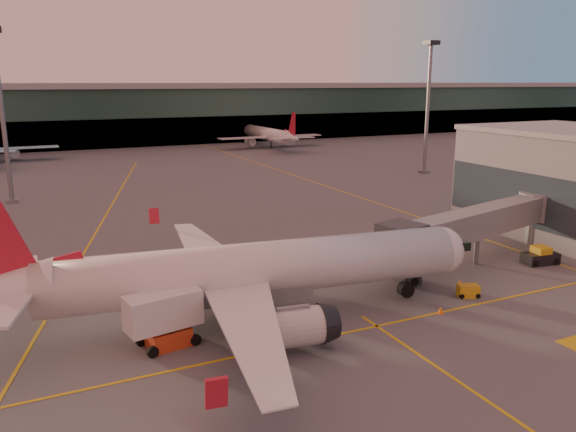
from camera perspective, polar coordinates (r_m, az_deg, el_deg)
name	(u,v)px	position (r m, az deg, el deg)	size (l,w,h in m)	color
ground	(356,371)	(37.33, 6.88, -15.32)	(600.00, 600.00, 0.00)	#4C4F54
taxi_markings	(121,225)	(74.91, -16.56, -0.93)	(100.12, 173.00, 0.01)	gold
terminal	(89,115)	(170.46, -19.61, 9.64)	(400.00, 20.00, 17.60)	#19382D
gate_building	(574,181)	(75.93, 27.09, 3.18)	(18.40, 22.40, 12.60)	slate
mast_west_near	(1,103)	(93.57, -27.14, 10.16)	(2.40, 2.40, 25.60)	slate
mast_east_near	(428,98)	(115.40, 14.06, 11.57)	(2.40, 2.40, 25.60)	slate
main_airplane	(241,273)	(42.74, -4.81, -5.79)	(39.31, 35.58, 11.88)	silver
jet_bridge	(486,222)	(60.13, 19.46, -0.61)	(26.83, 9.27, 5.87)	slate
catering_truck	(164,316)	(40.04, -12.45, -9.93)	(5.38, 3.03, 3.94)	#BC391A
gpu_cart	(468,291)	(50.76, 17.83, -7.26)	(2.06, 1.65, 1.05)	gold
pushback_tug	(541,257)	(62.23, 24.27, -3.79)	(3.72, 2.39, 1.79)	black
cone_nose	(460,282)	(53.54, 17.09, -6.43)	(0.40, 0.40, 0.51)	orange
cone_wing_left	(182,252)	(61.03, -10.72, -3.60)	(0.40, 0.40, 0.51)	orange
cone_fwd	(441,310)	(46.69, 15.23, -9.21)	(0.48, 0.48, 0.61)	orange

